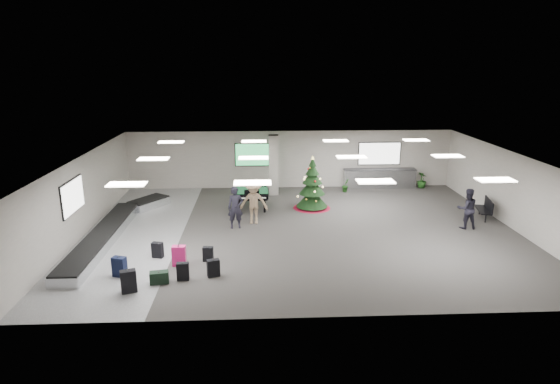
{
  "coord_description": "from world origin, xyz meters",
  "views": [
    {
      "loc": [
        -1.81,
        -18.58,
        6.93
      ],
      "look_at": [
        -0.88,
        1.0,
        1.41
      ],
      "focal_mm": 30.0,
      "sensor_mm": 36.0,
      "label": 1
    }
  ],
  "objects_px": {
    "christmas_tree": "(312,190)",
    "grand_piano": "(252,193)",
    "traveler_a": "(235,208)",
    "potted_plant_left": "(346,185)",
    "service_counter": "(379,178)",
    "potted_plant_right": "(422,180)",
    "baggage_carousel": "(113,229)",
    "bench": "(485,207)",
    "traveler_b": "(254,202)",
    "pink_suitcase": "(179,256)",
    "traveler_bench": "(467,209)"
  },
  "relations": [
    {
      "from": "christmas_tree",
      "to": "bench",
      "type": "xyz_separation_m",
      "value": [
        7.69,
        -1.92,
        -0.37
      ]
    },
    {
      "from": "traveler_a",
      "to": "potted_plant_left",
      "type": "relative_size",
      "value": 2.42
    },
    {
      "from": "service_counter",
      "to": "potted_plant_right",
      "type": "xyz_separation_m",
      "value": [
        2.38,
        -0.15,
        -0.09
      ]
    },
    {
      "from": "christmas_tree",
      "to": "potted_plant_left",
      "type": "xyz_separation_m",
      "value": [
        2.17,
        2.82,
        -0.51
      ]
    },
    {
      "from": "bench",
      "to": "pink_suitcase",
      "type": "bearing_deg",
      "value": -148.17
    },
    {
      "from": "service_counter",
      "to": "pink_suitcase",
      "type": "bearing_deg",
      "value": -133.9
    },
    {
      "from": "baggage_carousel",
      "to": "traveler_bench",
      "type": "relative_size",
      "value": 5.53
    },
    {
      "from": "pink_suitcase",
      "to": "grand_piano",
      "type": "xyz_separation_m",
      "value": [
        2.47,
        6.44,
        0.44
      ]
    },
    {
      "from": "service_counter",
      "to": "traveler_a",
      "type": "height_order",
      "value": "traveler_a"
    },
    {
      "from": "pink_suitcase",
      "to": "christmas_tree",
      "type": "height_order",
      "value": "christmas_tree"
    },
    {
      "from": "potted_plant_left",
      "to": "service_counter",
      "type": "bearing_deg",
      "value": 20.42
    },
    {
      "from": "service_counter",
      "to": "traveler_bench",
      "type": "height_order",
      "value": "traveler_bench"
    },
    {
      "from": "grand_piano",
      "to": "traveler_bench",
      "type": "distance_m",
      "value": 9.71
    },
    {
      "from": "baggage_carousel",
      "to": "traveler_b",
      "type": "height_order",
      "value": "traveler_b"
    },
    {
      "from": "baggage_carousel",
      "to": "traveler_bench",
      "type": "height_order",
      "value": "traveler_bench"
    },
    {
      "from": "baggage_carousel",
      "to": "bench",
      "type": "xyz_separation_m",
      "value": [
        16.3,
        1.23,
        0.3
      ]
    },
    {
      "from": "grand_piano",
      "to": "traveler_b",
      "type": "bearing_deg",
      "value": -88.25
    },
    {
      "from": "service_counter",
      "to": "potted_plant_left",
      "type": "distance_m",
      "value": 2.2
    },
    {
      "from": "service_counter",
      "to": "christmas_tree",
      "type": "bearing_deg",
      "value": -139.65
    },
    {
      "from": "traveler_b",
      "to": "potted_plant_left",
      "type": "distance_m",
      "value": 7.0
    },
    {
      "from": "christmas_tree",
      "to": "potted_plant_right",
      "type": "height_order",
      "value": "christmas_tree"
    },
    {
      "from": "christmas_tree",
      "to": "traveler_bench",
      "type": "bearing_deg",
      "value": -26.75
    },
    {
      "from": "bench",
      "to": "traveler_b",
      "type": "height_order",
      "value": "traveler_b"
    },
    {
      "from": "baggage_carousel",
      "to": "service_counter",
      "type": "height_order",
      "value": "service_counter"
    },
    {
      "from": "baggage_carousel",
      "to": "potted_plant_right",
      "type": "relative_size",
      "value": 10.73
    },
    {
      "from": "bench",
      "to": "potted_plant_left",
      "type": "bearing_deg",
      "value": 152.26
    },
    {
      "from": "christmas_tree",
      "to": "grand_piano",
      "type": "distance_m",
      "value": 2.92
    },
    {
      "from": "grand_piano",
      "to": "potted_plant_right",
      "type": "relative_size",
      "value": 2.22
    },
    {
      "from": "baggage_carousel",
      "to": "grand_piano",
      "type": "bearing_deg",
      "value": 29.21
    },
    {
      "from": "potted_plant_left",
      "to": "potted_plant_right",
      "type": "bearing_deg",
      "value": 7.91
    },
    {
      "from": "christmas_tree",
      "to": "traveler_b",
      "type": "bearing_deg",
      "value": -143.59
    },
    {
      "from": "christmas_tree",
      "to": "grand_piano",
      "type": "xyz_separation_m",
      "value": [
        -2.92,
        0.04,
        -0.08
      ]
    },
    {
      "from": "christmas_tree",
      "to": "bench",
      "type": "relative_size",
      "value": 1.71
    },
    {
      "from": "christmas_tree",
      "to": "potted_plant_right",
      "type": "relative_size",
      "value": 2.87
    },
    {
      "from": "bench",
      "to": "grand_piano",
      "type": "bearing_deg",
      "value": -177.56
    },
    {
      "from": "service_counter",
      "to": "grand_piano",
      "type": "xyz_separation_m",
      "value": [
        -7.14,
        -3.55,
        0.26
      ]
    },
    {
      "from": "potted_plant_left",
      "to": "christmas_tree",
      "type": "bearing_deg",
      "value": -127.5
    },
    {
      "from": "pink_suitcase",
      "to": "traveler_b",
      "type": "relative_size",
      "value": 0.39
    },
    {
      "from": "service_counter",
      "to": "christmas_tree",
      "type": "distance_m",
      "value": 5.55
    },
    {
      "from": "baggage_carousel",
      "to": "traveler_b",
      "type": "distance_m",
      "value": 5.95
    },
    {
      "from": "traveler_bench",
      "to": "potted_plant_right",
      "type": "bearing_deg",
      "value": -92.78
    },
    {
      "from": "bench",
      "to": "traveler_a",
      "type": "relative_size",
      "value": 0.84
    },
    {
      "from": "christmas_tree",
      "to": "pink_suitcase",
      "type": "bearing_deg",
      "value": -130.09
    },
    {
      "from": "pink_suitcase",
      "to": "traveler_a",
      "type": "relative_size",
      "value": 0.41
    },
    {
      "from": "traveler_a",
      "to": "potted_plant_left",
      "type": "bearing_deg",
      "value": 36.36
    },
    {
      "from": "baggage_carousel",
      "to": "christmas_tree",
      "type": "height_order",
      "value": "christmas_tree"
    },
    {
      "from": "service_counter",
      "to": "traveler_bench",
      "type": "relative_size",
      "value": 2.31
    },
    {
      "from": "traveler_a",
      "to": "baggage_carousel",
      "type": "bearing_deg",
      "value": 178.62
    },
    {
      "from": "pink_suitcase",
      "to": "traveler_b",
      "type": "distance_m",
      "value": 5.07
    },
    {
      "from": "service_counter",
      "to": "grand_piano",
      "type": "height_order",
      "value": "grand_piano"
    }
  ]
}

